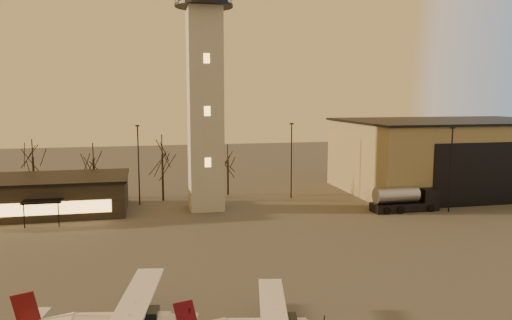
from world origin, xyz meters
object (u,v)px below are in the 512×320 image
(fuel_truck, at_px, (404,201))
(control_tower, at_px, (205,74))
(terminal, at_px, (16,196))
(hangar, at_px, (450,155))

(fuel_truck, bearing_deg, control_tower, 163.68)
(control_tower, relative_size, fuel_truck, 4.00)
(control_tower, height_order, fuel_truck, control_tower)
(terminal, bearing_deg, hangar, 1.97)
(fuel_truck, bearing_deg, hangar, 37.73)
(control_tower, distance_m, hangar, 37.90)
(control_tower, bearing_deg, terminal, 174.85)
(control_tower, relative_size, hangar, 1.07)
(hangar, xyz_separation_m, terminal, (-57.99, -2.00, -3.00))
(hangar, bearing_deg, terminal, -178.03)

